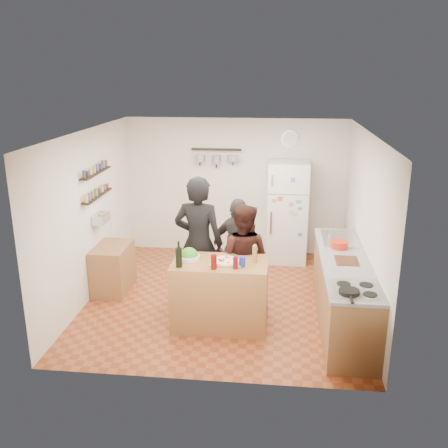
# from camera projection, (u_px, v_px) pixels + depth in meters

# --- Properties ---
(room_shell) EXTENTS (4.20, 4.20, 4.20)m
(room_shell) POSITION_uv_depth(u_px,v_px,m) (226.00, 212.00, 7.56)
(room_shell) COLOR brown
(room_shell) RESTS_ON ground
(prep_island) EXTENTS (1.25, 0.72, 0.91)m
(prep_island) POSITION_uv_depth(u_px,v_px,m) (220.00, 294.00, 6.66)
(prep_island) COLOR brown
(prep_island) RESTS_ON floor
(pizza_board) EXTENTS (0.42, 0.34, 0.02)m
(pizza_board) POSITION_uv_depth(u_px,v_px,m) (226.00, 262.00, 6.49)
(pizza_board) COLOR olive
(pizza_board) RESTS_ON prep_island
(pizza) EXTENTS (0.34, 0.34, 0.02)m
(pizza) POSITION_uv_depth(u_px,v_px,m) (226.00, 261.00, 6.49)
(pizza) COLOR beige
(pizza) RESTS_ON pizza_board
(salad_bowl) EXTENTS (0.29, 0.29, 0.06)m
(salad_bowl) POSITION_uv_depth(u_px,v_px,m) (189.00, 257.00, 6.60)
(salad_bowl) COLOR silver
(salad_bowl) RESTS_ON prep_island
(wine_bottle) EXTENTS (0.08, 0.08, 0.25)m
(wine_bottle) POSITION_uv_depth(u_px,v_px,m) (179.00, 257.00, 6.33)
(wine_bottle) COLOR black
(wine_bottle) RESTS_ON prep_island
(wine_glass_near) EXTENTS (0.08, 0.08, 0.19)m
(wine_glass_near) POSITION_uv_depth(u_px,v_px,m) (214.00, 262.00, 6.27)
(wine_glass_near) COLOR #540807
(wine_glass_near) RESTS_ON prep_island
(wine_glass_far) EXTENTS (0.06, 0.06, 0.16)m
(wine_glass_far) POSITION_uv_depth(u_px,v_px,m) (235.00, 263.00, 6.29)
(wine_glass_far) COLOR #530712
(wine_glass_far) RESTS_ON prep_island
(pepper_mill) EXTENTS (0.06, 0.06, 0.19)m
(pepper_mill) POSITION_uv_depth(u_px,v_px,m) (255.00, 255.00, 6.49)
(pepper_mill) COLOR olive
(pepper_mill) RESTS_ON prep_island
(salt_canister) EXTENTS (0.08, 0.08, 0.13)m
(salt_canister) POSITION_uv_depth(u_px,v_px,m) (242.00, 262.00, 6.36)
(salt_canister) COLOR navy
(salt_canister) RESTS_ON prep_island
(person_left) EXTENTS (0.76, 0.55, 1.94)m
(person_left) POSITION_uv_depth(u_px,v_px,m) (199.00, 243.00, 7.06)
(person_left) COLOR black
(person_left) RESTS_ON floor
(person_center) EXTENTS (0.88, 0.75, 1.57)m
(person_center) POSITION_uv_depth(u_px,v_px,m) (243.00, 258.00, 7.02)
(person_center) COLOR black
(person_center) RESTS_ON floor
(person_back) EXTENTS (0.95, 0.76, 1.51)m
(person_back) POSITION_uv_depth(u_px,v_px,m) (238.00, 248.00, 7.50)
(person_back) COLOR #2E2B29
(person_back) RESTS_ON floor
(counter_run) EXTENTS (0.63, 2.63, 0.90)m
(counter_run) POSITION_uv_depth(u_px,v_px,m) (344.00, 292.00, 6.73)
(counter_run) COLOR #9E7042
(counter_run) RESTS_ON floor
(stove_top) EXTENTS (0.60, 0.62, 0.02)m
(stove_top) POSITION_uv_depth(u_px,v_px,m) (356.00, 290.00, 5.69)
(stove_top) COLOR white
(stove_top) RESTS_ON counter_run
(skillet) EXTENTS (0.23, 0.23, 0.04)m
(skillet) POSITION_uv_depth(u_px,v_px,m) (349.00, 292.00, 5.57)
(skillet) COLOR black
(skillet) RESTS_ON stove_top
(sink) EXTENTS (0.50, 0.80, 0.03)m
(sink) POSITION_uv_depth(u_px,v_px,m) (339.00, 239.00, 7.40)
(sink) COLOR silver
(sink) RESTS_ON counter_run
(cutting_board) EXTENTS (0.30, 0.40, 0.02)m
(cutting_board) POSITION_uv_depth(u_px,v_px,m) (347.00, 261.00, 6.54)
(cutting_board) COLOR brown
(cutting_board) RESTS_ON counter_run
(red_bowl) EXTENTS (0.25, 0.25, 0.10)m
(red_bowl) POSITION_uv_depth(u_px,v_px,m) (339.00, 245.00, 6.99)
(red_bowl) COLOR red
(red_bowl) RESTS_ON counter_run
(fridge) EXTENTS (0.70, 0.68, 1.80)m
(fridge) POSITION_uv_depth(u_px,v_px,m) (287.00, 212.00, 8.86)
(fridge) COLOR white
(fridge) RESTS_ON floor
(wall_clock) EXTENTS (0.30, 0.03, 0.30)m
(wall_clock) POSITION_uv_depth(u_px,v_px,m) (290.00, 139.00, 8.80)
(wall_clock) COLOR silver
(wall_clock) RESTS_ON back_wall
(spice_shelf_lower) EXTENTS (0.12, 1.00, 0.02)m
(spice_shelf_lower) POSITION_uv_depth(u_px,v_px,m) (98.00, 196.00, 7.51)
(spice_shelf_lower) COLOR black
(spice_shelf_lower) RESTS_ON left_wall
(spice_shelf_upper) EXTENTS (0.12, 1.00, 0.02)m
(spice_shelf_upper) POSITION_uv_depth(u_px,v_px,m) (96.00, 173.00, 7.41)
(spice_shelf_upper) COLOR black
(spice_shelf_upper) RESTS_ON left_wall
(produce_basket) EXTENTS (0.18, 0.35, 0.14)m
(produce_basket) POSITION_uv_depth(u_px,v_px,m) (101.00, 218.00, 7.61)
(produce_basket) COLOR silver
(produce_basket) RESTS_ON left_wall
(side_table) EXTENTS (0.50, 0.80, 0.73)m
(side_table) POSITION_uv_depth(u_px,v_px,m) (113.00, 268.00, 7.75)
(side_table) COLOR #97623F
(side_table) RESTS_ON floor
(pot_rack) EXTENTS (0.90, 0.04, 0.04)m
(pot_rack) POSITION_uv_depth(u_px,v_px,m) (216.00, 149.00, 8.92)
(pot_rack) COLOR black
(pot_rack) RESTS_ON back_wall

